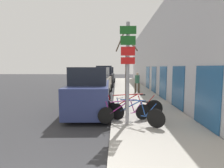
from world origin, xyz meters
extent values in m
plane|color=#333335|center=(0.00, 11.20, 0.00)|extent=(80.00, 80.00, 0.00)
cube|color=#ADA89E|center=(2.60, 14.00, 0.07)|extent=(3.20, 32.00, 0.15)
cube|color=#BCBCC1|center=(4.35, 14.00, 3.25)|extent=(0.20, 32.00, 6.50)
cube|color=#26598C|center=(4.23, 3.81, 1.19)|extent=(0.03, 1.65, 2.08)
cube|color=#26598C|center=(4.23, 6.62, 1.19)|extent=(0.03, 1.65, 2.08)
cube|color=#26598C|center=(4.23, 9.43, 1.19)|extent=(0.03, 1.65, 2.08)
cube|color=#26598C|center=(4.23, 12.24, 1.19)|extent=(0.03, 1.65, 2.08)
cube|color=#26598C|center=(4.23, 15.05, 1.19)|extent=(0.03, 1.65, 2.08)
cylinder|color=#939399|center=(1.58, 4.13, 1.94)|extent=(0.13, 0.13, 3.59)
cube|color=#19591E|center=(1.58, 4.05, 3.45)|extent=(0.57, 0.02, 0.27)
cube|color=#19591E|center=(1.58, 4.05, 3.10)|extent=(0.53, 0.02, 0.31)
cube|color=red|center=(1.58, 4.05, 2.74)|extent=(0.49, 0.02, 0.30)
cube|color=red|center=(1.58, 4.05, 2.41)|extent=(0.49, 0.02, 0.23)
cylinder|color=black|center=(1.21, 4.53, 0.47)|extent=(0.56, 0.39, 0.65)
cylinder|color=black|center=(2.52, 3.66, 0.47)|extent=(0.56, 0.39, 0.65)
cylinder|color=#1E4799|center=(1.70, 4.20, 0.77)|extent=(0.75, 0.52, 0.53)
cylinder|color=#1E4799|center=(1.76, 4.16, 1.00)|extent=(0.87, 0.59, 0.08)
cylinder|color=#1E4799|center=(2.12, 3.92, 0.75)|extent=(0.18, 0.14, 0.46)
cylinder|color=#1E4799|center=(2.29, 3.81, 0.50)|extent=(0.48, 0.33, 0.08)
cylinder|color=#1E4799|center=(2.35, 3.77, 0.72)|extent=(0.36, 0.25, 0.52)
cylinder|color=#1E4799|center=(1.27, 4.48, 0.75)|extent=(0.17, 0.13, 0.56)
cube|color=black|center=(2.19, 3.88, 1.00)|extent=(0.21, 0.18, 0.04)
cylinder|color=#99999E|center=(1.34, 4.44, 1.02)|extent=(0.26, 0.38, 0.02)
cylinder|color=black|center=(0.81, 4.06, 0.45)|extent=(0.58, 0.24, 0.61)
cylinder|color=black|center=(2.22, 4.58, 0.45)|extent=(0.58, 0.24, 0.61)
cylinder|color=#8C1E72|center=(1.34, 4.25, 0.73)|extent=(0.80, 0.33, 0.50)
cylinder|color=#8C1E72|center=(1.41, 4.28, 0.94)|extent=(0.93, 0.38, 0.08)
cylinder|color=#8C1E72|center=(1.80, 4.42, 0.71)|extent=(0.18, 0.10, 0.44)
cylinder|color=#8C1E72|center=(1.97, 4.49, 0.48)|extent=(0.50, 0.21, 0.07)
cylinder|color=#8C1E72|center=(2.04, 4.52, 0.69)|extent=(0.38, 0.17, 0.49)
cylinder|color=#8C1E72|center=(0.88, 4.08, 0.71)|extent=(0.18, 0.09, 0.52)
cube|color=black|center=(1.87, 4.45, 0.94)|extent=(0.22, 0.14, 0.04)
cylinder|color=#99999E|center=(0.95, 4.11, 0.97)|extent=(0.18, 0.42, 0.02)
cylinder|color=black|center=(0.85, 4.81, 0.51)|extent=(0.71, 0.07, 0.71)
cylinder|color=black|center=(2.72, 4.92, 0.51)|extent=(0.71, 0.07, 0.71)
cylinder|color=red|center=(1.55, 4.85, 0.84)|extent=(1.04, 0.09, 0.58)
cylinder|color=red|center=(1.64, 4.86, 1.09)|extent=(1.22, 0.10, 0.09)
cylinder|color=red|center=(2.16, 4.89, 0.81)|extent=(0.22, 0.05, 0.51)
cylinder|color=red|center=(2.39, 4.90, 0.53)|extent=(0.66, 0.07, 0.08)
cylinder|color=red|center=(2.48, 4.90, 0.78)|extent=(0.49, 0.06, 0.57)
cylinder|color=red|center=(0.94, 4.82, 0.81)|extent=(0.22, 0.04, 0.62)
cube|color=black|center=(2.25, 4.89, 1.08)|extent=(0.20, 0.09, 0.04)
cylinder|color=#99999E|center=(1.04, 4.82, 1.11)|extent=(0.05, 0.44, 0.02)
cube|color=navy|center=(-0.08, 6.29, 0.79)|extent=(1.95, 4.55, 1.23)
cube|color=black|center=(-0.07, 6.11, 1.80)|extent=(1.69, 2.39, 0.78)
cylinder|color=black|center=(-1.02, 7.64, 0.33)|extent=(0.25, 0.66, 0.65)
cylinder|color=black|center=(0.75, 7.71, 0.33)|extent=(0.25, 0.66, 0.65)
cylinder|color=black|center=(-0.91, 4.87, 0.33)|extent=(0.25, 0.66, 0.65)
cylinder|color=black|center=(0.86, 4.94, 0.33)|extent=(0.25, 0.66, 0.65)
cube|color=gray|center=(-0.29, 12.04, 0.75)|extent=(1.99, 4.65, 1.14)
cube|color=black|center=(-0.30, 11.86, 1.75)|extent=(1.73, 2.44, 0.86)
cylinder|color=black|center=(-1.15, 13.50, 0.32)|extent=(0.24, 0.65, 0.64)
cylinder|color=black|center=(0.67, 13.43, 0.32)|extent=(0.24, 0.65, 0.64)
cylinder|color=black|center=(-1.25, 10.66, 0.32)|extent=(0.24, 0.65, 0.64)
cylinder|color=black|center=(0.57, 10.59, 0.32)|extent=(0.24, 0.65, 0.64)
cube|color=black|center=(-0.20, 17.92, 0.79)|extent=(1.96, 4.66, 1.21)
cube|color=black|center=(-0.20, 17.74, 1.86)|extent=(1.72, 2.44, 0.94)
cylinder|color=black|center=(-1.16, 19.33, 0.34)|extent=(0.23, 0.68, 0.67)
cylinder|color=black|center=(0.70, 19.37, 0.34)|extent=(0.23, 0.68, 0.67)
cylinder|color=black|center=(-1.10, 16.47, 0.34)|extent=(0.23, 0.68, 0.67)
cylinder|color=black|center=(0.76, 16.51, 0.34)|extent=(0.23, 0.68, 0.67)
cube|color=#51565B|center=(-0.11, 23.75, 0.75)|extent=(1.99, 4.44, 1.14)
cube|color=black|center=(-0.10, 23.57, 1.75)|extent=(1.68, 2.35, 0.86)
cylinder|color=black|center=(-1.05, 25.03, 0.33)|extent=(0.26, 0.67, 0.65)
cylinder|color=black|center=(0.65, 25.15, 0.33)|extent=(0.26, 0.67, 0.65)
cylinder|color=black|center=(-0.87, 22.35, 0.33)|extent=(0.26, 0.67, 0.65)
cylinder|color=black|center=(0.83, 22.46, 0.33)|extent=(0.26, 0.67, 0.65)
cylinder|color=#4C3D2D|center=(2.67, 11.54, 0.54)|extent=(0.15, 0.15, 0.78)
cylinder|color=#4C3D2D|center=(2.94, 11.60, 0.54)|extent=(0.15, 0.15, 0.78)
cylinder|color=#33664C|center=(2.81, 11.57, 1.24)|extent=(0.36, 0.36, 0.62)
sphere|color=tan|center=(2.81, 11.57, 1.66)|extent=(0.21, 0.21, 0.21)
cylinder|color=brown|center=(1.70, 6.50, 1.58)|extent=(0.16, 0.16, 2.86)
cylinder|color=brown|center=(1.82, 5.99, 3.38)|extent=(0.31, 1.08, 0.79)
cylinder|color=brown|center=(1.43, 6.86, 3.62)|extent=(0.61, 0.79, 1.24)
cylinder|color=brown|center=(1.97, 6.71, 3.36)|extent=(0.62, 0.50, 0.73)
camera|label=1|loc=(1.20, -2.08, 2.19)|focal=28.00mm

